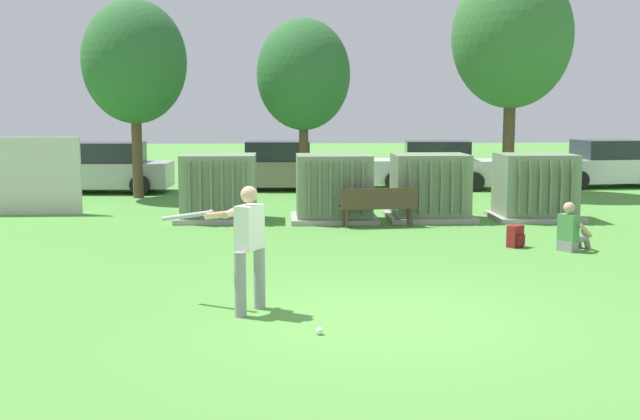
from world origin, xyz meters
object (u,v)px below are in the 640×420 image
object	(u,v)px
transformer_mid_east	(430,188)
parked_car_right_of_center	(434,166)
transformer_mid_west	(334,189)
backpack	(516,237)
batter	(246,242)
sports_ball	(320,331)
transformer_west	(219,188)
park_bench	(379,204)
parked_car_leftmost	(106,169)
seated_spectator	(571,231)
transformer_east	(535,188)
parked_car_rightmost	(604,165)
parked_car_left_of_center	(275,167)

from	to	relation	value
transformer_mid_east	parked_car_right_of_center	distance (m)	7.30
transformer_mid_west	backpack	distance (m)	5.11
batter	sports_ball	bearing A→B (deg)	-50.25
backpack	transformer_west	bearing A→B (deg)	146.63
park_bench	parked_car_leftmost	xyz separation A→B (m)	(-7.88, 7.74, 0.22)
backpack	parked_car_leftmost	size ratio (longest dim) A/B	0.10
parked_car_leftmost	parked_car_right_of_center	distance (m)	10.83
seated_spectator	transformer_mid_west	bearing A→B (deg)	135.90
transformer_mid_east	transformer_east	bearing A→B (deg)	-1.88
transformer_mid_west	transformer_mid_east	bearing A→B (deg)	2.08
transformer_mid_east	batter	xyz separation A→B (m)	(-4.19, -8.54, 0.19)
batter	parked_car_leftmost	size ratio (longest dim) A/B	0.41
batter	sports_ball	distance (m)	1.74
parked_car_leftmost	transformer_east	bearing A→B (deg)	-29.41
transformer_west	park_bench	xyz separation A→B (m)	(3.78, -1.29, -0.25)
sports_ball	parked_car_leftmost	bearing A→B (deg)	110.36
transformer_mid_west	transformer_east	distance (m)	5.00
transformer_mid_west	parked_car_leftmost	size ratio (longest dim) A/B	0.49
transformer_mid_west	parked_car_right_of_center	bearing A→B (deg)	61.58
transformer_mid_west	batter	world-z (taller)	batter
transformer_mid_east	park_bench	xyz separation A→B (m)	(-1.41, -1.11, -0.25)
batter	parked_car_rightmost	xyz separation A→B (m)	(11.75, 16.00, -0.22)
backpack	transformer_east	bearing A→B (deg)	66.78
parked_car_leftmost	transformer_mid_west	bearing A→B (deg)	-44.18
transformer_mid_east	sports_ball	xyz separation A→B (m)	(-3.25, -9.67, -0.74)
transformer_east	parked_car_rightmost	xyz separation A→B (m)	(4.95, 7.55, -0.04)
parked_car_left_of_center	parked_car_leftmost	bearing A→B (deg)	-174.97
transformer_mid_west	seated_spectator	distance (m)	6.05
backpack	batter	bearing A→B (deg)	-138.01
batter	parked_car_right_of_center	bearing A→B (deg)	69.98
parked_car_leftmost	park_bench	bearing A→B (deg)	-44.47
transformer_mid_east	transformer_east	distance (m)	2.61
seated_spectator	parked_car_leftmost	size ratio (longest dim) A/B	0.23
transformer_east	seated_spectator	bearing A→B (deg)	-98.94
transformer_west	parked_car_right_of_center	xyz separation A→B (m)	(6.71, 6.96, -0.04)
parked_car_right_of_center	transformer_east	bearing A→B (deg)	-81.44
parked_car_leftmost	parked_car_right_of_center	world-z (taller)	same
parked_car_right_of_center	parked_car_rightmost	size ratio (longest dim) A/B	1.00
park_bench	parked_car_right_of_center	size ratio (longest dim) A/B	0.42
parked_car_right_of_center	parked_car_leftmost	bearing A→B (deg)	-177.28
backpack	parked_car_right_of_center	world-z (taller)	parked_car_right_of_center
sports_ball	parked_car_rightmost	size ratio (longest dim) A/B	0.02
transformer_east	seated_spectator	size ratio (longest dim) A/B	2.18
transformer_west	batter	world-z (taller)	batter
transformer_mid_east	seated_spectator	distance (m)	4.73
transformer_west	transformer_mid_west	size ratio (longest dim) A/B	1.00
transformer_west	sports_ball	size ratio (longest dim) A/B	23.33
batter	backpack	size ratio (longest dim) A/B	3.95
transformer_mid_east	transformer_mid_west	bearing A→B (deg)	-177.92
parked_car_leftmost	parked_car_right_of_center	size ratio (longest dim) A/B	0.98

